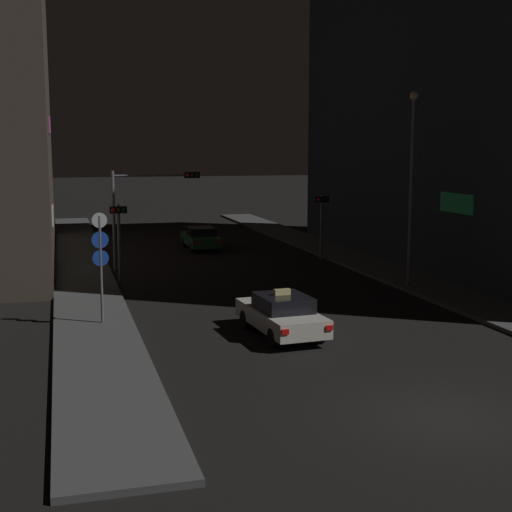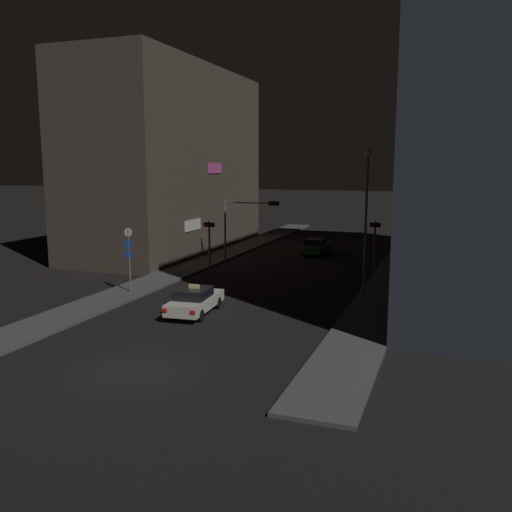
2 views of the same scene
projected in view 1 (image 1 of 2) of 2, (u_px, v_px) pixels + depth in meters
The scene contains 11 objects.
ground_plane at pixel (442, 417), 17.03m from camera, with size 300.00×300.00×0.00m, color black.
sidewalk_left at pixel (81, 266), 38.62m from camera, with size 2.79×53.44×0.16m, color #4C4C4C.
sidewalk_right at pixel (342, 255), 42.56m from camera, with size 2.79×53.44×0.16m, color #4C4C4C.
building_facade_right at pixel (496, 66), 38.66m from camera, with size 11.03×29.17×21.36m.
taxi at pixel (281, 314), 24.39m from camera, with size 2.14×4.58×1.62m.
far_car at pixel (201, 238), 45.30m from camera, with size 1.84×4.46×1.42m.
traffic_light_overhead at pixel (148, 198), 37.21m from camera, with size 4.58×0.42×5.18m.
traffic_light_left_kerb at pixel (119, 227), 34.00m from camera, with size 0.80×0.42×3.69m.
traffic_light_right_kerb at pixel (322, 213), 40.97m from camera, with size 0.80×0.42×3.70m.
sign_pole_left at pixel (101, 257), 25.30m from camera, with size 0.59×0.10×3.93m.
street_lamp_near_block at pixel (412, 173), 31.82m from camera, with size 0.39×0.39×8.62m.
Camera 1 is at (-8.57, -14.53, 6.29)m, focal length 50.55 mm.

